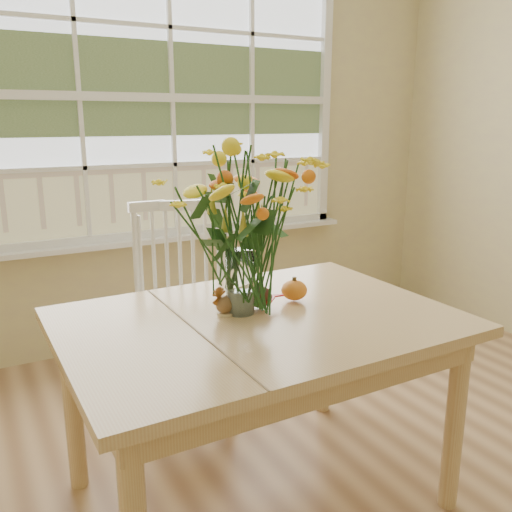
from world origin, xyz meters
TOP-DOWN VIEW (x-y plane):
  - wall_back at (0.00, 2.25)m, footprint 4.00×0.02m
  - window at (0.00, 2.21)m, footprint 2.42×0.12m
  - dining_table at (-0.31, 0.56)m, footprint 1.39×1.00m
  - windsor_chair at (-0.31, 1.34)m, footprint 0.59×0.58m
  - flower_vase at (-0.35, 0.63)m, footprint 0.49×0.49m
  - pumpkin at (-0.10, 0.65)m, footprint 0.10×0.10m
  - turkey_figurine at (-0.40, 0.64)m, footprint 0.09×0.08m
  - dark_gourd at (-0.26, 0.64)m, footprint 0.13×0.09m

SIDE VIEW (x-z plane):
  - windsor_chair at x=-0.31m, z-range 0.06..1.08m
  - dining_table at x=-0.31m, z-range 0.28..1.01m
  - pumpkin at x=-0.10m, z-range 0.74..0.82m
  - turkey_figurine at x=-0.40m, z-range 0.73..0.83m
  - dark_gourd at x=-0.26m, z-range 0.74..0.82m
  - flower_vase at x=-0.35m, z-range 0.80..1.37m
  - wall_back at x=0.00m, z-range 0.00..2.70m
  - window at x=0.00m, z-range 0.66..2.40m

